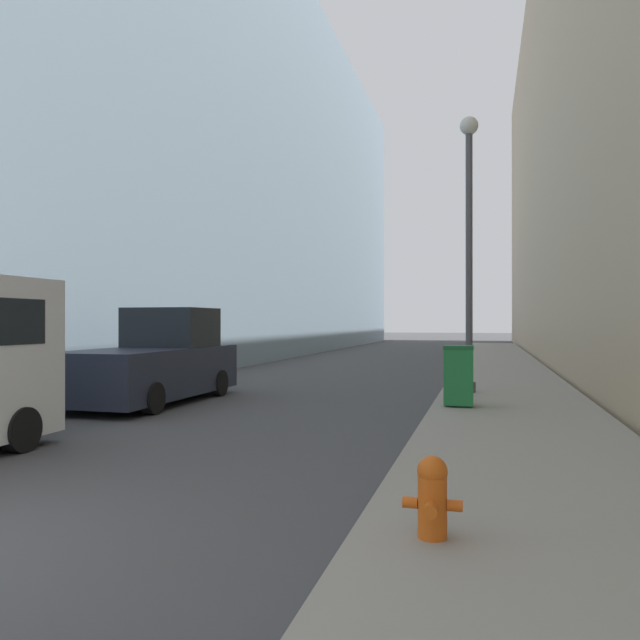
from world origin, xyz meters
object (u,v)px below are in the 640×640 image
object	(u,v)px
fire_hydrant	(432,495)
trash_bin	(459,375)
lamppost	(469,230)
pickup_truck	(156,363)

from	to	relation	value
fire_hydrant	trash_bin	world-z (taller)	trash_bin
lamppost	pickup_truck	size ratio (longest dim) A/B	1.31
fire_hydrant	lamppost	size ratio (longest dim) A/B	0.10
lamppost	fire_hydrant	bearing A→B (deg)	-90.12
fire_hydrant	pickup_truck	world-z (taller)	pickup_truck
fire_hydrant	lamppost	world-z (taller)	lamppost
lamppost	pickup_truck	xyz separation A→B (m)	(-6.91, -2.76, -3.17)
pickup_truck	trash_bin	bearing A→B (deg)	1.24
fire_hydrant	trash_bin	size ratio (longest dim) A/B	0.53
fire_hydrant	lamppost	bearing A→B (deg)	89.88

